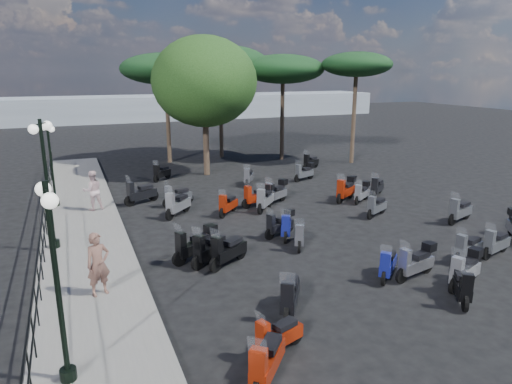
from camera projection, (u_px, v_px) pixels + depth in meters
name	position (u px, v px, depth m)	size (l,w,h in m)	color
ground	(259.00, 230.00, 18.20)	(120.00, 120.00, 0.00)	black
sidewalk	(83.00, 225.00, 18.46)	(3.00, 30.00, 0.15)	slate
railing	(45.00, 211.00, 17.59)	(0.04, 26.04, 1.10)	black
lamp_post_0	(56.00, 272.00, 8.54)	(0.42, 1.20, 4.10)	black
lamp_post_1	(46.00, 176.00, 15.32)	(0.70, 1.24, 4.48)	black
lamp_post_2	(51.00, 159.00, 20.35)	(0.62, 1.04, 3.78)	black
woman	(98.00, 264.00, 12.40)	(0.65, 0.43, 1.79)	brown
pedestrian_far	(93.00, 191.00, 20.07)	(0.86, 0.67, 1.77)	beige
scooter_0	(266.00, 363.00, 9.10)	(1.25, 1.42, 1.42)	black
scooter_1	(228.00, 251.00, 14.71)	(1.60, 1.09, 1.45)	black
scooter_2	(196.00, 245.00, 15.12)	(1.73, 0.93, 1.45)	black
scooter_3	(177.00, 205.00, 19.76)	(1.40, 1.40, 1.48)	black
scooter_4	(177.00, 196.00, 21.31)	(1.58, 0.75, 1.30)	black
scooter_5	(141.00, 193.00, 21.60)	(1.73, 0.95, 1.47)	black
scooter_6	(277.00, 337.00, 10.10)	(1.49, 0.72, 1.23)	black
scooter_7	(290.00, 296.00, 11.80)	(1.11, 1.56, 1.44)	black
scooter_8	(299.00, 236.00, 16.29)	(0.89, 1.45, 1.26)	black
scooter_9	(280.00, 224.00, 17.39)	(1.47, 0.81, 1.24)	black
scooter_10	(256.00, 197.00, 21.16)	(1.67, 0.69, 1.35)	black
scooter_11	(162.00, 173.00, 26.23)	(1.23, 1.19, 1.28)	black
scooter_12	(416.00, 262.00, 13.83)	(1.68, 0.65, 1.35)	black
scooter_13	(462.00, 286.00, 12.43)	(1.05, 1.41, 1.31)	black
scooter_14	(286.00, 226.00, 17.18)	(0.94, 1.51, 1.33)	black
scooter_15	(265.00, 199.00, 20.62)	(1.35, 1.42, 1.42)	black
scooter_16	(228.00, 205.00, 19.98)	(1.22, 1.21, 1.29)	black
scooter_17	(248.00, 177.00, 25.20)	(0.96, 1.43, 1.29)	black
scooter_18	(388.00, 265.00, 13.83)	(1.26, 1.14, 1.28)	black
scooter_19	(465.00, 270.00, 13.26)	(1.66, 0.84, 1.38)	black
scooter_20	(376.00, 207.00, 19.73)	(1.48, 0.87, 1.28)	black
scooter_21	(276.00, 193.00, 21.63)	(1.58, 1.11, 1.42)	black
scooter_22	(346.00, 190.00, 22.11)	(1.62, 1.16, 1.46)	black
scooter_23	(304.00, 172.00, 26.23)	(1.53, 0.79, 1.27)	black
scooter_24	(496.00, 244.00, 15.49)	(1.61, 0.67, 1.30)	black
scooter_26	(460.00, 211.00, 18.95)	(1.71, 0.80, 1.40)	black
scooter_27	(377.00, 187.00, 22.95)	(1.36, 1.12, 1.32)	black
scooter_28	(362.00, 193.00, 21.90)	(1.33, 0.99, 1.21)	black
scooter_29	(311.00, 162.00, 29.28)	(1.50, 0.94, 1.32)	black
scooter_30	(210.00, 249.00, 14.86)	(1.60, 1.09, 1.45)	black
scooter_31	(468.00, 248.00, 15.09)	(1.61, 0.67, 1.30)	black
broadleaf_tree	(204.00, 82.00, 26.45)	(6.17, 6.17, 8.15)	#38281E
pine_0	(220.00, 62.00, 31.75)	(6.75, 6.75, 7.90)	#38281E
pine_1	(283.00, 69.00, 31.12)	(5.68, 5.68, 7.25)	#38281E
pine_2	(165.00, 69.00, 30.02)	(5.93, 5.93, 7.30)	#38281E
pine_3	(357.00, 65.00, 29.80)	(4.63, 4.63, 7.35)	#38281E
distant_hills	(122.00, 108.00, 58.00)	(70.00, 8.00, 3.00)	gray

